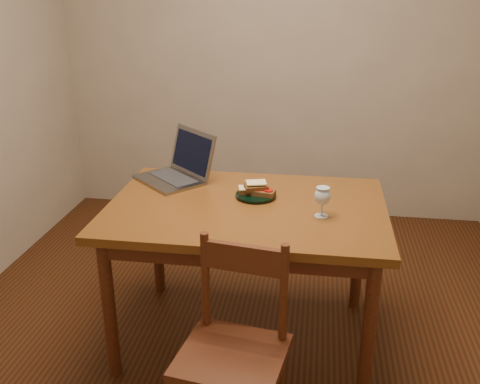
# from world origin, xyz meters

# --- Properties ---
(floor) EXTENTS (3.20, 3.20, 0.02)m
(floor) POSITION_xyz_m (0.00, 0.00, -0.01)
(floor) COLOR black
(floor) RESTS_ON ground
(back_wall) EXTENTS (3.20, 0.02, 2.60)m
(back_wall) POSITION_xyz_m (0.00, 1.61, 1.30)
(back_wall) COLOR gray
(back_wall) RESTS_ON floor
(front_wall) EXTENTS (3.20, 0.02, 2.60)m
(front_wall) POSITION_xyz_m (0.00, -1.61, 1.30)
(front_wall) COLOR gray
(front_wall) RESTS_ON floor
(table) EXTENTS (1.30, 0.90, 0.74)m
(table) POSITION_xyz_m (0.02, -0.09, 0.65)
(table) COLOR #542F0E
(table) RESTS_ON floor
(chair) EXTENTS (0.44, 0.43, 0.42)m
(chair) POSITION_xyz_m (0.07, -0.74, 0.45)
(chair) COLOR #3C190C
(chair) RESTS_ON floor
(plate) EXTENTS (0.20, 0.20, 0.02)m
(plate) POSITION_xyz_m (0.05, 0.01, 0.75)
(plate) COLOR black
(plate) RESTS_ON table
(sandwich_cheese) EXTENTS (0.12, 0.08, 0.03)m
(sandwich_cheese) POSITION_xyz_m (0.02, 0.02, 0.77)
(sandwich_cheese) COLOR #381E0C
(sandwich_cheese) RESTS_ON plate
(sandwich_tomato) EXTENTS (0.12, 0.09, 0.03)m
(sandwich_tomato) POSITION_xyz_m (0.09, 0.00, 0.77)
(sandwich_tomato) COLOR #381E0C
(sandwich_tomato) RESTS_ON plate
(sandwich_top) EXTENTS (0.13, 0.10, 0.03)m
(sandwich_top) POSITION_xyz_m (0.05, 0.02, 0.80)
(sandwich_top) COLOR #381E0C
(sandwich_top) RESTS_ON plate
(milk_glass) EXTENTS (0.07, 0.07, 0.14)m
(milk_glass) POSITION_xyz_m (0.37, -0.17, 0.81)
(milk_glass) COLOR white
(milk_glass) RESTS_ON table
(laptop) EXTENTS (0.47, 0.47, 0.25)m
(laptop) POSITION_xyz_m (-0.38, 0.22, 0.81)
(laptop) COLOR slate
(laptop) RESTS_ON table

